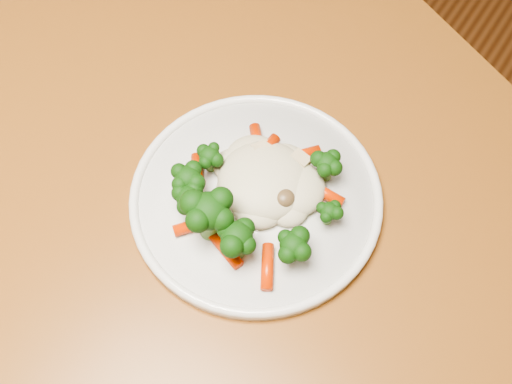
{
  "coord_description": "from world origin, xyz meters",
  "views": [
    {
      "loc": [
        0.28,
        -0.52,
        1.33
      ],
      "look_at": [
        0.1,
        -0.25,
        0.77
      ],
      "focal_mm": 45.0,
      "sensor_mm": 36.0,
      "label": 1
    }
  ],
  "objects": [
    {
      "name": "plate",
      "position": [
        0.1,
        -0.25,
        0.76
      ],
      "size": [
        0.26,
        0.26,
        0.01
      ],
      "primitive_type": "cylinder",
      "color": "silver",
      "rests_on": "dining_table"
    },
    {
      "name": "dining_table",
      "position": [
        0.02,
        -0.3,
        0.65
      ],
      "size": [
        1.47,
        1.26,
        0.75
      ],
      "rotation": [
        0.0,
        0.0,
        -0.43
      ],
      "color": "#935622",
      "rests_on": "ground"
    },
    {
      "name": "meal",
      "position": [
        0.1,
        -0.27,
        0.78
      ],
      "size": [
        0.17,
        0.17,
        0.06
      ],
      "color": "beige",
      "rests_on": "plate"
    }
  ]
}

